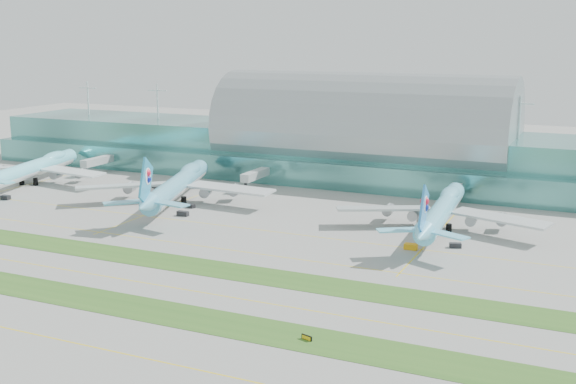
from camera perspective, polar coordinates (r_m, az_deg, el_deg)
The scene contains 17 objects.
ground at distance 183.39m, azimuth -7.16°, elevation -6.07°, with size 700.00×700.00×0.00m, color gray.
terminal at distance 294.76m, azimuth 5.96°, elevation 3.76°, with size 340.00×69.10×36.00m.
grass_strip_near at distance 161.64m, azimuth -12.40°, elevation -8.80°, with size 420.00×12.00×0.08m, color #2D591E.
grass_strip_far at distance 184.99m, azimuth -6.84°, elevation -5.88°, with size 420.00×12.00×0.08m, color #2D591E.
taxiline_a at distance 147.43m, azimuth -17.12°, elevation -11.19°, with size 420.00×0.35×0.01m, color yellow.
taxiline_b at distance 172.29m, azimuth -9.61°, elevation -7.36°, with size 420.00×0.35×0.01m, color yellow.
taxiline_c at distance 198.19m, azimuth -4.44°, elevation -4.61°, with size 420.00×0.35×0.01m, color yellow.
taxiline_d at distance 216.94m, azimuth -1.64°, elevation -3.09°, with size 420.00×0.35×0.01m, color yellow.
airliner_a at distance 303.48m, azimuth -19.47°, elevation 1.86°, with size 64.26×74.13×20.65m.
airliner_b at distance 254.99m, azimuth -8.70°, elevation 0.67°, with size 67.46×78.30×22.13m.
airliner_c at distance 222.24m, azimuth 12.06°, elevation -1.34°, with size 64.02×72.82×20.03m.
gse_b at distance 277.00m, azimuth -21.42°, elevation -0.40°, with size 3.23×2.03×1.57m, color black.
gse_c at distance 237.05m, azimuth -8.31°, elevation -1.69°, with size 3.86×1.72×1.56m, color black.
gse_d at distance 247.82m, azimuth -7.69°, elevation -1.09°, with size 3.15×1.57×1.34m, color black.
gse_e at distance 200.96m, azimuth 9.67°, elevation -4.27°, with size 3.51×2.08×1.61m, color orange.
gse_f at distance 205.04m, azimuth 13.09°, elevation -4.13°, with size 3.22×1.65×1.32m, color black.
taxiway_sign_east at distance 141.37m, azimuth 1.49°, elevation -11.43°, with size 2.45×0.97×1.05m.
Camera 1 is at (92.12, -147.89, 57.20)m, focal length 45.00 mm.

